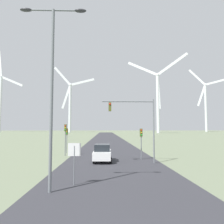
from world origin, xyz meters
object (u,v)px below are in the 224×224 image
Objects in this scene: streetlamp at (52,74)px; stop_sign_near at (74,156)px; wind_turbine_far_left at (1,97)px; traffic_light_mast_overhead at (136,117)px; traffic_light_post_mid_left at (67,135)px; wind_turbine_right at (206,102)px; wind_turbine_center at (158,95)px; wind_turbine_left at (70,102)px; traffic_light_post_near_left at (65,133)px; traffic_light_post_near_right at (141,137)px; car_approaching at (102,153)px.

stop_sign_near is (1.12, 1.49, -4.77)m from streetlamp.
wind_turbine_far_left is at bearing 116.61° from stop_sign_near.
stop_sign_near is at bearing -121.51° from traffic_light_mast_overhead.
wind_turbine_right reaches higher than traffic_light_post_mid_left.
wind_turbine_left is at bearing 156.57° from wind_turbine_center.
traffic_light_mast_overhead is at bearing -117.08° from wind_turbine_right.
traffic_light_post_near_left is (-2.04, 15.84, -3.65)m from streetlamp.
traffic_light_post_mid_left is (-9.49, 6.27, 0.03)m from traffic_light_post_near_right.
traffic_light_post_mid_left is 152.63m from wind_turbine_left.
traffic_light_post_mid_left is at bearing 133.83° from traffic_light_mast_overhead.
traffic_light_mast_overhead is at bearing -109.82° from traffic_light_post_near_right.
traffic_light_post_near_right is at bearing 60.05° from streetlamp.
traffic_light_post_mid_left is 201.14m from wind_turbine_right.
wind_turbine_right reaches higher than wind_turbine_center.
traffic_light_post_mid_left is at bearing 123.20° from car_approaching.
wind_turbine_center is (66.17, -28.68, 1.59)m from wind_turbine_left.
car_approaching is 198.19m from wind_turbine_far_left.
wind_turbine_center reaches higher than traffic_light_post_near_left.
wind_turbine_left is (-27.03, 166.31, 23.14)m from stop_sign_near.
traffic_light_post_near_left is at bearing 102.43° from stop_sign_near.
traffic_light_post_near_right is 0.05× the size of wind_turbine_far_left.
traffic_light_post_near_left is 0.05× the size of wind_turbine_far_left.
car_approaching is 0.07× the size of wind_turbine_right.
wind_turbine_left is (-23.57, 149.13, 22.38)m from traffic_light_post_mid_left.
wind_turbine_center is (34.07, 129.34, 21.88)m from traffic_light_mast_overhead.
wind_turbine_right is at bearing 60.05° from traffic_light_post_near_left.
wind_turbine_far_left is 66.26m from wind_turbine_left.
stop_sign_near is 170.07m from wind_turbine_left.
car_approaching is at bearing 80.07° from stop_sign_near.
wind_turbine_right reaches higher than traffic_light_mast_overhead.
streetlamp is 205.76m from wind_turbine_far_left.
stop_sign_near is 0.40× the size of traffic_light_mast_overhead.
wind_turbine_left is 126.75m from wind_turbine_right.
traffic_light_post_near_right reaches higher than stop_sign_near.
traffic_light_post_mid_left is 0.84× the size of car_approaching.
streetlamp is 1.62× the size of traffic_light_mast_overhead.
streetlamp is at bearing -81.22° from wind_turbine_left.
wind_turbine_far_left is 1.33× the size of wind_turbine_left.
wind_turbine_right is at bearing 61.92° from car_approaching.
traffic_light_mast_overhead is (-0.95, -2.63, 2.12)m from traffic_light_post_near_right.
streetlamp is 11.73m from traffic_light_mast_overhead.
wind_turbine_center is (39.15, 137.62, 24.73)m from stop_sign_near.
traffic_light_post_mid_left is 12.51m from traffic_light_mast_overhead.
car_approaching is 136.05m from wind_turbine_center.
traffic_light_post_near_right is at bearing -33.45° from traffic_light_post_mid_left.
wind_turbine_left is at bearing 98.98° from traffic_light_post_mid_left.
traffic_light_post_near_left is 10.38m from traffic_light_mast_overhead.
wind_turbine_left is at bearing 100.35° from car_approaching.
streetlamp reaches higher than traffic_light_post_near_left.
traffic_light_mast_overhead reaches higher than traffic_light_post_near_right.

